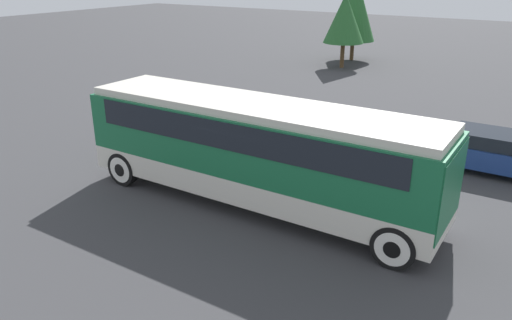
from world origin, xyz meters
name	(u,v)px	position (x,y,z in m)	size (l,w,h in m)	color
ground_plane	(256,203)	(0.00, 0.00, 0.00)	(120.00, 120.00, 0.00)	#38383A
tour_bus	(259,145)	(0.10, 0.00, 1.85)	(10.68, 2.55, 3.05)	silver
parked_car_near	(349,139)	(0.76, 5.08, 0.69)	(4.29, 1.85, 1.39)	#2D5638
parked_car_mid	(493,152)	(5.39, 6.44, 0.69)	(4.40, 1.88, 1.37)	navy
tree_left	(355,8)	(-6.88, 23.95, 3.69)	(3.07, 3.07, 5.97)	brown
tree_center	(345,18)	(-6.33, 20.87, 3.26)	(2.72, 2.72, 4.86)	brown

